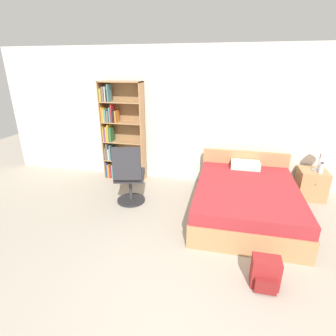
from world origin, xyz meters
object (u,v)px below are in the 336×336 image
object	(u,v)px
bookshelf	(118,134)
table_lamp	(322,149)
office_chair	(129,177)
backpack_red	(265,273)
water_bottle	(321,168)
nightstand	(311,184)
bed	(245,198)

from	to	relation	value
bookshelf	table_lamp	xyz separation A→B (m)	(3.73, -0.09, -0.04)
office_chair	backpack_red	bearing A→B (deg)	-34.24
table_lamp	water_bottle	xyz separation A→B (m)	(0.01, -0.12, -0.30)
backpack_red	table_lamp	bearing A→B (deg)	65.47
bookshelf	office_chair	distance (m)	1.30
office_chair	nightstand	size ratio (longest dim) A/B	2.03
bookshelf	nightstand	bearing A→B (deg)	-1.44
table_lamp	office_chair	bearing A→B (deg)	-162.90
office_chair	nightstand	bearing A→B (deg)	17.41
bookshelf	backpack_red	distance (m)	3.70
office_chair	table_lamp	size ratio (longest dim) A/B	2.15
table_lamp	backpack_red	world-z (taller)	table_lamp
nightstand	table_lamp	xyz separation A→B (m)	(0.05, -0.00, 0.65)
water_bottle	office_chair	bearing A→B (deg)	-164.93
bed	nightstand	bearing A→B (deg)	35.60
nightstand	table_lamp	bearing A→B (deg)	-2.25
table_lamp	bookshelf	bearing A→B (deg)	178.55
bed	office_chair	xyz separation A→B (m)	(-1.90, -0.12, 0.25)
bed	water_bottle	distance (m)	1.47
water_bottle	backpack_red	size ratio (longest dim) A/B	0.55
office_chair	table_lamp	xyz separation A→B (m)	(3.12, 0.96, 0.40)
nightstand	bookshelf	bearing A→B (deg)	178.56
bookshelf	nightstand	world-z (taller)	bookshelf
table_lamp	water_bottle	bearing A→B (deg)	-83.85
bookshelf	backpack_red	xyz separation A→B (m)	(2.66, -2.45, -0.79)
table_lamp	bed	bearing A→B (deg)	-145.61
office_chair	nightstand	world-z (taller)	office_chair
bed	office_chair	distance (m)	1.92
bookshelf	water_bottle	distance (m)	3.76
bookshelf	nightstand	size ratio (longest dim) A/B	3.74
bookshelf	office_chair	bearing A→B (deg)	-60.05
nightstand	backpack_red	bearing A→B (deg)	-113.47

